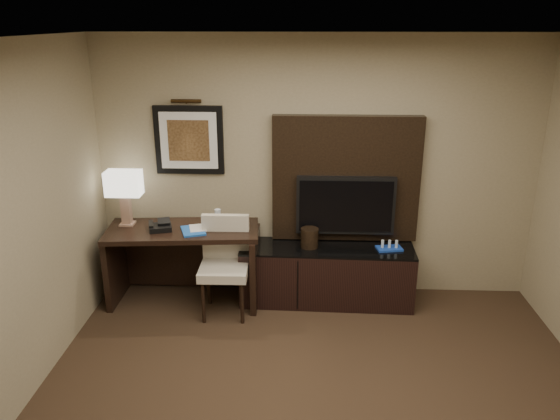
# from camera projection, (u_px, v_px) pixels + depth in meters

# --- Properties ---
(ceiling) EXTENTS (4.50, 5.00, 0.01)m
(ceiling) POSITION_uv_depth(u_px,v_px,m) (332.00, 43.00, 2.80)
(ceiling) COLOR silver
(ceiling) RESTS_ON wall_back
(wall_back) EXTENTS (4.50, 0.01, 2.70)m
(wall_back) POSITION_uv_depth(u_px,v_px,m) (316.00, 170.00, 5.61)
(wall_back) COLOR gray
(wall_back) RESTS_ON floor
(desk) EXTENTS (1.57, 0.78, 0.82)m
(desk) POSITION_uv_depth(u_px,v_px,m) (185.00, 265.00, 5.65)
(desk) COLOR black
(desk) RESTS_ON floor
(credenza) EXTENTS (1.78, 0.54, 0.61)m
(credenza) POSITION_uv_depth(u_px,v_px,m) (326.00, 274.00, 5.67)
(credenza) COLOR black
(credenza) RESTS_ON floor
(tv_wall_panel) EXTENTS (1.50, 0.12, 1.30)m
(tv_wall_panel) POSITION_uv_depth(u_px,v_px,m) (346.00, 179.00, 5.57)
(tv_wall_panel) COLOR black
(tv_wall_panel) RESTS_ON wall_back
(tv) EXTENTS (1.00, 0.08, 0.60)m
(tv) POSITION_uv_depth(u_px,v_px,m) (345.00, 205.00, 5.56)
(tv) COLOR black
(tv) RESTS_ON tv_wall_panel
(artwork) EXTENTS (0.70, 0.04, 0.70)m
(artwork) POSITION_uv_depth(u_px,v_px,m) (189.00, 140.00, 5.54)
(artwork) COLOR black
(artwork) RESTS_ON wall_back
(picture_light) EXTENTS (0.04, 0.04, 0.30)m
(picture_light) POSITION_uv_depth(u_px,v_px,m) (186.00, 101.00, 5.37)
(picture_light) COLOR #3A2712
(picture_light) RESTS_ON wall_back
(desk_chair) EXTENTS (0.48, 0.55, 0.98)m
(desk_chair) POSITION_uv_depth(u_px,v_px,m) (224.00, 269.00, 5.37)
(desk_chair) COLOR beige
(desk_chair) RESTS_ON floor
(table_lamp) EXTENTS (0.41, 0.28, 0.61)m
(table_lamp) POSITION_uv_depth(u_px,v_px,m) (125.00, 197.00, 5.51)
(table_lamp) COLOR #A67E67
(table_lamp) RESTS_ON desk
(desk_phone) EXTENTS (0.26, 0.25, 0.11)m
(desk_phone) POSITION_uv_depth(u_px,v_px,m) (160.00, 225.00, 5.45)
(desk_phone) COLOR black
(desk_phone) RESTS_ON desk
(blue_folder) EXTENTS (0.30, 0.34, 0.02)m
(blue_folder) POSITION_uv_depth(u_px,v_px,m) (193.00, 231.00, 5.43)
(blue_folder) COLOR blue
(blue_folder) RESTS_ON desk
(book) EXTENTS (0.16, 0.06, 0.22)m
(book) POSITION_uv_depth(u_px,v_px,m) (189.00, 220.00, 5.42)
(book) COLOR #B6A68F
(book) RESTS_ON desk
(water_bottle) EXTENTS (0.08, 0.08, 0.19)m
(water_bottle) POSITION_uv_depth(u_px,v_px,m) (218.00, 218.00, 5.53)
(water_bottle) COLOR silver
(water_bottle) RESTS_ON desk
(ice_bucket) EXTENTS (0.20, 0.20, 0.20)m
(ice_bucket) POSITION_uv_depth(u_px,v_px,m) (310.00, 238.00, 5.55)
(ice_bucket) COLOR black
(ice_bucket) RESTS_ON credenza
(minibar_tray) EXTENTS (0.28, 0.19, 0.09)m
(minibar_tray) POSITION_uv_depth(u_px,v_px,m) (389.00, 245.00, 5.51)
(minibar_tray) COLOR #1A41AA
(minibar_tray) RESTS_ON credenza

